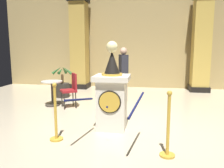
{
  "coord_description": "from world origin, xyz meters",
  "views": [
    {
      "loc": [
        0.44,
        -4.85,
        1.66
      ],
      "look_at": [
        -0.29,
        -0.29,
        0.94
      ],
      "focal_mm": 36.89,
      "sensor_mm": 36.0,
      "label": 1
    }
  ],
  "objects_px": {
    "potted_palm_left": "(63,87)",
    "cafe_table": "(52,90)",
    "stanchion_far": "(168,134)",
    "pedestal_clock": "(112,95)",
    "bystander_guest": "(123,73)",
    "cafe_chair_red": "(71,87)",
    "stanchion_near": "(56,120)"
  },
  "relations": [
    {
      "from": "stanchion_near",
      "to": "cafe_chair_red",
      "type": "bearing_deg",
      "value": 102.2
    },
    {
      "from": "pedestal_clock",
      "to": "potted_palm_left",
      "type": "height_order",
      "value": "pedestal_clock"
    },
    {
      "from": "pedestal_clock",
      "to": "potted_palm_left",
      "type": "bearing_deg",
      "value": 127.55
    },
    {
      "from": "pedestal_clock",
      "to": "cafe_table",
      "type": "distance_m",
      "value": 2.6
    },
    {
      "from": "stanchion_near",
      "to": "cafe_table",
      "type": "distance_m",
      "value": 2.64
    },
    {
      "from": "pedestal_clock",
      "to": "potted_palm_left",
      "type": "xyz_separation_m",
      "value": [
        -2.14,
        2.78,
        -0.37
      ]
    },
    {
      "from": "stanchion_far",
      "to": "bystander_guest",
      "type": "xyz_separation_m",
      "value": [
        -1.09,
        3.67,
        0.53
      ]
    },
    {
      "from": "stanchion_near",
      "to": "potted_palm_left",
      "type": "xyz_separation_m",
      "value": [
        -1.23,
        3.54,
        -0.04
      ]
    },
    {
      "from": "pedestal_clock",
      "to": "bystander_guest",
      "type": "relative_size",
      "value": 1.07
    },
    {
      "from": "potted_palm_left",
      "to": "cafe_chair_red",
      "type": "bearing_deg",
      "value": -59.69
    },
    {
      "from": "pedestal_clock",
      "to": "cafe_table",
      "type": "xyz_separation_m",
      "value": [
        -2.01,
        1.63,
        -0.24
      ]
    },
    {
      "from": "bystander_guest",
      "to": "cafe_chair_red",
      "type": "distance_m",
      "value": 1.74
    },
    {
      "from": "stanchion_near",
      "to": "potted_palm_left",
      "type": "height_order",
      "value": "potted_palm_left"
    },
    {
      "from": "stanchion_near",
      "to": "pedestal_clock",
      "type": "bearing_deg",
      "value": 40.06
    },
    {
      "from": "stanchion_far",
      "to": "cafe_chair_red",
      "type": "bearing_deg",
      "value": 133.0
    },
    {
      "from": "potted_palm_left",
      "to": "stanchion_far",
      "type": "bearing_deg",
      "value": -50.67
    },
    {
      "from": "stanchion_far",
      "to": "cafe_chair_red",
      "type": "xyz_separation_m",
      "value": [
        -2.44,
        2.62,
        0.21
      ]
    },
    {
      "from": "potted_palm_left",
      "to": "bystander_guest",
      "type": "bearing_deg",
      "value": -5.85
    },
    {
      "from": "bystander_guest",
      "to": "cafe_chair_red",
      "type": "xyz_separation_m",
      "value": [
        -1.35,
        -1.05,
        -0.32
      ]
    },
    {
      "from": "potted_palm_left",
      "to": "cafe_table",
      "type": "distance_m",
      "value": 1.17
    },
    {
      "from": "cafe_table",
      "to": "pedestal_clock",
      "type": "bearing_deg",
      "value": -38.96
    },
    {
      "from": "potted_palm_left",
      "to": "cafe_chair_red",
      "type": "xyz_separation_m",
      "value": [
        0.74,
        -1.26,
        0.24
      ]
    },
    {
      "from": "pedestal_clock",
      "to": "potted_palm_left",
      "type": "distance_m",
      "value": 3.53
    },
    {
      "from": "pedestal_clock",
      "to": "cafe_table",
      "type": "relative_size",
      "value": 2.49
    },
    {
      "from": "stanchion_far",
      "to": "cafe_table",
      "type": "bearing_deg",
      "value": 138.24
    },
    {
      "from": "stanchion_near",
      "to": "bystander_guest",
      "type": "xyz_separation_m",
      "value": [
        0.86,
        3.33,
        0.52
      ]
    },
    {
      "from": "pedestal_clock",
      "to": "bystander_guest",
      "type": "xyz_separation_m",
      "value": [
        -0.05,
        2.57,
        0.19
      ]
    },
    {
      "from": "stanchion_near",
      "to": "cafe_chair_red",
      "type": "height_order",
      "value": "stanchion_near"
    },
    {
      "from": "stanchion_near",
      "to": "bystander_guest",
      "type": "height_order",
      "value": "bystander_guest"
    },
    {
      "from": "potted_palm_left",
      "to": "cafe_table",
      "type": "xyz_separation_m",
      "value": [
        0.12,
        -1.15,
        0.13
      ]
    },
    {
      "from": "pedestal_clock",
      "to": "stanchion_far",
      "type": "distance_m",
      "value": 1.56
    },
    {
      "from": "cafe_chair_red",
      "to": "cafe_table",
      "type": "bearing_deg",
      "value": 169.88
    }
  ]
}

